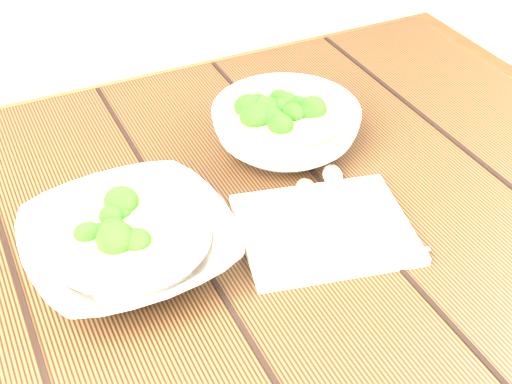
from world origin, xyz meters
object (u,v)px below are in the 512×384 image
object	(u,v)px
table	(207,301)
soup_bowl_front	(130,245)
trivet	(183,226)
soup_bowl_back	(286,127)
napkin	(325,229)

from	to	relation	value
table	soup_bowl_front	world-z (taller)	soup_bowl_front
table	trivet	bearing A→B (deg)	160.04
soup_bowl_front	trivet	world-z (taller)	soup_bowl_front
table	soup_bowl_back	bearing A→B (deg)	34.28
table	soup_bowl_back	world-z (taller)	soup_bowl_back
soup_bowl_back	table	bearing A→B (deg)	-145.72
table	soup_bowl_front	bearing A→B (deg)	-170.07
soup_bowl_back	trivet	xyz separation A→B (m)	(-0.20, -0.11, -0.02)
napkin	table	bearing A→B (deg)	167.65
table	soup_bowl_front	xyz separation A→B (m)	(-0.09, -0.02, 0.15)
soup_bowl_back	napkin	bearing A→B (deg)	-102.71
soup_bowl_back	trivet	size ratio (longest dim) A/B	2.48
table	soup_bowl_front	distance (m)	0.18
trivet	soup_bowl_front	bearing A→B (deg)	-160.95
trivet	soup_bowl_back	bearing A→B (deg)	29.29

